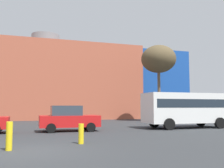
# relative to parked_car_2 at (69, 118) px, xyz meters

# --- Properties ---
(ground_plane) EXTENTS (200.00, 200.00, 0.00)m
(ground_plane) POSITION_rel_parked_car_2_xyz_m (-2.55, -7.65, -0.87)
(ground_plane) COLOR #2D3033
(building_backdrop) EXTENTS (41.20, 12.04, 12.12)m
(building_backdrop) POSITION_rel_parked_car_2_xyz_m (-0.64, 20.48, 4.20)
(building_backdrop) COLOR #B2563D
(building_backdrop) RESTS_ON ground_plane
(parked_car_2) EXTENTS (4.03, 1.98, 1.74)m
(parked_car_2) POSITION_rel_parked_car_2_xyz_m (0.00, 0.00, 0.00)
(parked_car_2) COLOR red
(parked_car_2) RESTS_ON ground_plane
(white_bus) EXTENTS (6.80, 2.62, 2.72)m
(white_bus) POSITION_rel_parked_car_2_xyz_m (9.24, -0.07, 0.75)
(white_bus) COLOR white
(white_bus) RESTS_ON ground_plane
(bare_tree_0) EXTENTS (3.99, 3.99, 8.74)m
(bare_tree_0) POSITION_rel_parked_car_2_xyz_m (11.46, 8.58, 6.23)
(bare_tree_0) COLOR brown
(bare_tree_0) RESTS_ON ground_plane
(bollard_yellow_1) EXTENTS (0.24, 0.24, 0.90)m
(bollard_yellow_1) POSITION_rel_parked_car_2_xyz_m (-0.31, -6.19, -0.42)
(bollard_yellow_1) COLOR yellow
(bollard_yellow_1) RESTS_ON ground_plane
(bollard_yellow_2) EXTENTS (0.24, 0.24, 1.10)m
(bollard_yellow_2) POSITION_rel_parked_car_2_xyz_m (-3.28, -7.14, -0.32)
(bollard_yellow_2) COLOR yellow
(bollard_yellow_2) RESTS_ON ground_plane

